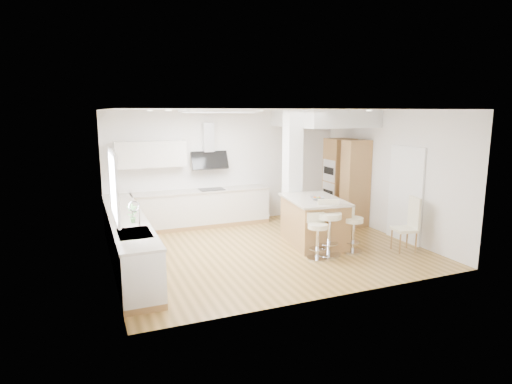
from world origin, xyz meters
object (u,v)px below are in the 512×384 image
bar_stool_a (317,234)px  dining_chair (409,222)px  peninsula (314,221)px  bar_stool_c (352,227)px  bar_stool_b (329,225)px

bar_stool_a → dining_chair: 1.96m
peninsula → bar_stool_a: (-0.42, -0.86, -0.00)m
peninsula → bar_stool_c: bearing=-52.4°
peninsula → dining_chair: bearing=-29.4°
bar_stool_b → bar_stool_a: bearing=-138.2°
peninsula → dining_chair: 1.91m
peninsula → bar_stool_b: bar_stool_b is taller
bar_stool_a → dining_chair: dining_chair is taller
peninsula → bar_stool_c: (0.44, -0.77, 0.01)m
bar_stool_a → bar_stool_c: bar_stool_c is taller
bar_stool_c → bar_stool_b: bearing=164.1°
bar_stool_b → peninsula: bearing=105.9°
bar_stool_b → bar_stool_c: (0.54, -0.01, -0.10)m
bar_stool_a → dining_chair: size_ratio=0.79×
peninsula → bar_stool_a: bearing=-108.0°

